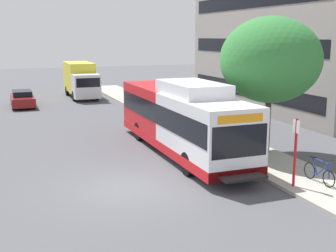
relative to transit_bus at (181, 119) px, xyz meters
The scene contains 9 objects.
ground_plane 5.87m from the transit_bus, 136.05° to the left, with size 120.00×120.00×0.00m, color #4C4C51.
sidewalk_curb 3.87m from the transit_bus, 32.78° to the left, with size 3.00×56.00×0.14m, color #A8A399.
transit_bus is the anchor object (origin of this frame).
bus_stop_sign_pole 6.81m from the transit_bus, 73.90° to the right, with size 0.10×0.36×2.60m.
bicycle_parked 7.34m from the transit_bus, 65.32° to the right, with size 0.52×1.76×1.02m.
street_tree_near_stop 5.12m from the transit_bus, 27.08° to the right, with size 4.75×4.75×6.50m.
parked_car_far_lane 19.25m from the transit_bus, 109.86° to the left, with size 1.80×4.50×1.33m.
box_truck_background 22.01m from the transit_bus, 92.63° to the left, with size 2.32×7.01×3.25m.
lattice_comm_tower 32.87m from the transit_bus, 57.83° to the left, with size 1.10×1.10×23.85m.
Camera 1 is at (-4.18, -15.49, 5.70)m, focal length 46.93 mm.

